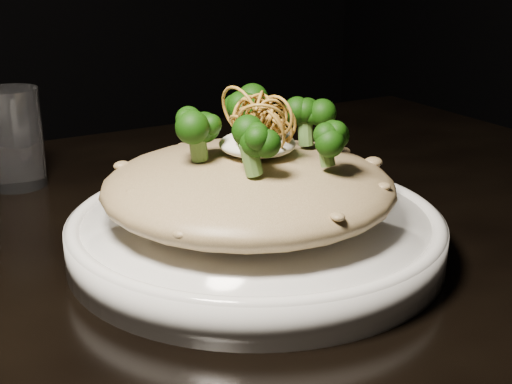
# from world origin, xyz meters

# --- Properties ---
(table) EXTENTS (1.10, 0.80, 0.75)m
(table) POSITION_xyz_m (0.00, 0.00, 0.67)
(table) COLOR black
(table) RESTS_ON ground
(plate) EXTENTS (0.31, 0.31, 0.03)m
(plate) POSITION_xyz_m (0.02, -0.05, 0.77)
(plate) COLOR white
(plate) RESTS_ON table
(risotto) EXTENTS (0.24, 0.24, 0.05)m
(risotto) POSITION_xyz_m (0.02, -0.05, 0.81)
(risotto) COLOR brown
(risotto) RESTS_ON plate
(broccoli) EXTENTS (0.16, 0.16, 0.06)m
(broccoli) POSITION_xyz_m (0.02, -0.05, 0.87)
(broccoli) COLOR black
(broccoli) RESTS_ON risotto
(cheese) EXTENTS (0.06, 0.06, 0.02)m
(cheese) POSITION_xyz_m (0.03, -0.05, 0.84)
(cheese) COLOR white
(cheese) RESTS_ON risotto
(shallots) EXTENTS (0.06, 0.06, 0.04)m
(shallots) POSITION_xyz_m (0.02, -0.06, 0.87)
(shallots) COLOR brown
(shallots) RESTS_ON cheese
(drinking_glass) EXTENTS (0.07, 0.07, 0.11)m
(drinking_glass) POSITION_xyz_m (-0.11, 0.23, 0.80)
(drinking_glass) COLOR silver
(drinking_glass) RESTS_ON table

